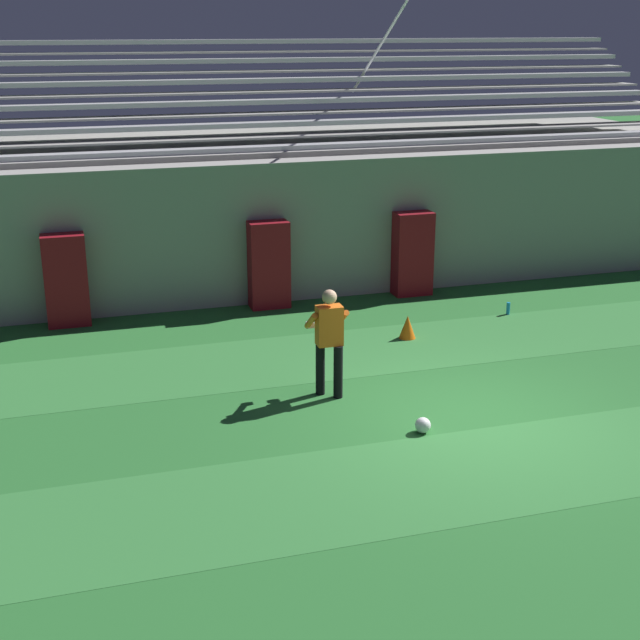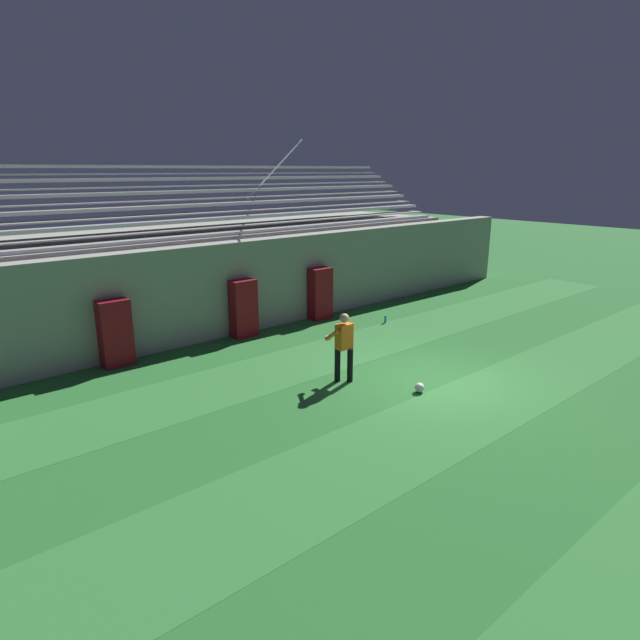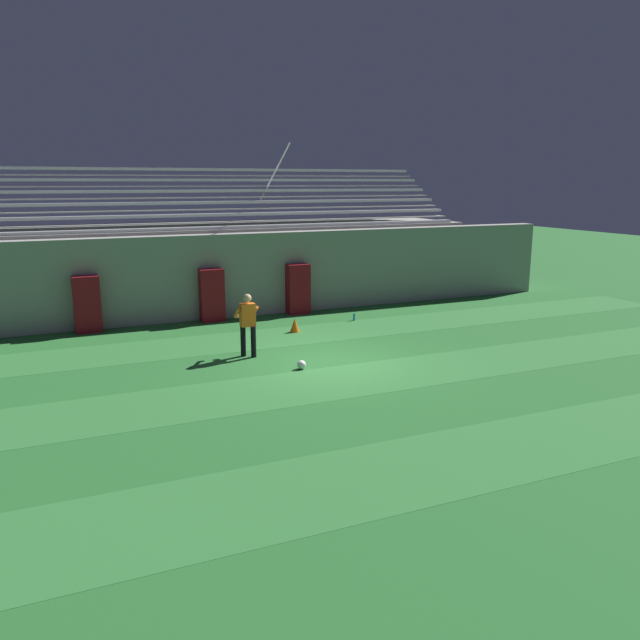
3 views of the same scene
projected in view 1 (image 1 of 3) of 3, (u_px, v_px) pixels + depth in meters
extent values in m
plane|color=#286B2D|center=(472.00, 418.00, 12.71)|extent=(80.00, 80.00, 0.00)
cube|color=#337A38|center=(523.00, 465.00, 11.36)|extent=(28.00, 2.26, 0.01)
cube|color=#337A38|center=(394.00, 348.00, 15.46)|extent=(28.00, 2.26, 0.01)
cube|color=#999691|center=(334.00, 227.00, 18.17)|extent=(24.00, 0.60, 2.80)
cube|color=maroon|center=(269.00, 265.00, 17.43)|extent=(0.78, 0.44, 1.72)
cube|color=maroon|center=(413.00, 254.00, 18.26)|extent=(0.78, 0.44, 1.72)
cube|color=maroon|center=(66.00, 280.00, 16.37)|extent=(0.78, 0.44, 1.72)
cube|color=#999691|center=(299.00, 201.00, 20.61)|extent=(18.00, 4.60, 2.90)
cube|color=silver|center=(324.00, 146.00, 18.36)|extent=(17.10, 0.36, 0.10)
cube|color=#999691|center=(326.00, 158.00, 18.25)|extent=(17.10, 0.60, 0.04)
cube|color=silver|center=(314.00, 123.00, 18.87)|extent=(17.10, 0.36, 0.10)
cube|color=#999691|center=(317.00, 135.00, 18.76)|extent=(17.10, 0.60, 0.04)
cube|color=silver|center=(305.00, 101.00, 19.38)|extent=(17.10, 0.36, 0.10)
cube|color=#999691|center=(307.00, 112.00, 19.27)|extent=(17.10, 0.60, 0.04)
cube|color=silver|center=(296.00, 80.00, 19.89)|extent=(17.10, 0.36, 0.10)
cube|color=#999691|center=(299.00, 91.00, 19.78)|extent=(17.10, 0.60, 0.04)
cube|color=silver|center=(288.00, 60.00, 20.40)|extent=(17.10, 0.36, 0.10)
cube|color=#999691|center=(290.00, 71.00, 20.29)|extent=(17.10, 0.60, 0.04)
cube|color=silver|center=(280.00, 41.00, 20.91)|extent=(17.10, 0.36, 0.10)
cube|color=#999691|center=(282.00, 52.00, 20.80)|extent=(17.10, 0.60, 0.04)
cylinder|color=silver|center=(378.00, 50.00, 19.60)|extent=(0.06, 3.33, 2.05)
cylinder|color=black|center=(320.00, 369.00, 13.41)|extent=(0.14, 0.14, 0.82)
cylinder|color=black|center=(338.00, 372.00, 13.29)|extent=(0.14, 0.14, 0.82)
cube|color=orange|center=(329.00, 325.00, 13.12)|extent=(0.38, 0.24, 0.60)
sphere|color=tan|center=(329.00, 297.00, 12.99)|extent=(0.22, 0.22, 0.22)
cylinder|color=orange|center=(311.00, 321.00, 13.17)|extent=(0.09, 0.48, 0.37)
cylinder|color=orange|center=(342.00, 318.00, 13.30)|extent=(0.09, 0.48, 0.37)
cube|color=silver|center=(310.00, 325.00, 13.41)|extent=(0.11, 0.11, 0.08)
cube|color=silver|center=(335.00, 322.00, 13.51)|extent=(0.11, 0.11, 0.08)
sphere|color=white|center=(423.00, 425.00, 12.22)|extent=(0.22, 0.22, 0.22)
cone|color=orange|center=(407.00, 327.00, 15.87)|extent=(0.30, 0.30, 0.42)
cylinder|color=#1E8CD8|center=(508.00, 308.00, 17.19)|extent=(0.07, 0.07, 0.24)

